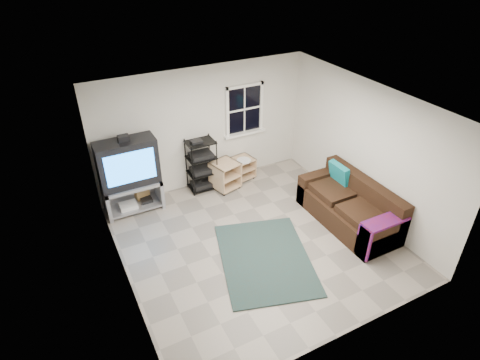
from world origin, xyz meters
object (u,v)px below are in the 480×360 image
side_table_left (224,174)px  sofa (350,207)px  av_rack (202,168)px  side_table_right (242,166)px  tv_unit (129,170)px

side_table_left → sofa: sofa is taller
av_rack → side_table_right: bearing=0.7°
tv_unit → av_rack: tv_unit is taller
side_table_left → sofa: size_ratio=0.31×
tv_unit → av_rack: size_ratio=1.40×
av_rack → side_table_left: (0.44, -0.17, -0.18)m
av_rack → sofa: 3.14m
tv_unit → side_table_right: bearing=1.8°
side_table_right → sofa: size_ratio=0.25×
av_rack → sofa: size_ratio=0.56×
side_table_left → side_table_right: (0.54, 0.18, -0.04)m
side_table_left → sofa: bearing=-54.3°
tv_unit → sofa: tv_unit is taller
side_table_right → sofa: sofa is taller
side_table_left → side_table_right: size_ratio=1.24×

